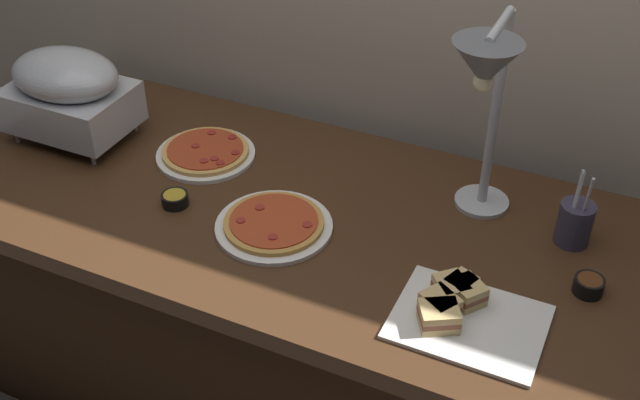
{
  "coord_description": "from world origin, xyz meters",
  "views": [
    {
      "loc": [
        0.76,
        -1.44,
        1.99
      ],
      "look_at": [
        0.08,
        0.0,
        0.81
      ],
      "focal_mm": 44.33,
      "sensor_mm": 36.0,
      "label": 1
    }
  ],
  "objects": [
    {
      "name": "chafing_dish",
      "position": [
        -0.72,
        0.05,
        0.91
      ],
      "size": [
        0.34,
        0.25,
        0.27
      ],
      "color": "#B7BABF",
      "rests_on": "buffet_table"
    },
    {
      "name": "pizza_plate_center",
      "position": [
        -0.33,
        0.11,
        0.77
      ],
      "size": [
        0.28,
        0.28,
        0.03
      ],
      "color": "white",
      "rests_on": "buffet_table"
    },
    {
      "name": "utensil_holder",
      "position": [
        0.68,
        0.17,
        0.82
      ],
      "size": [
        0.08,
        0.08,
        0.21
      ],
      "color": "#383347",
      "rests_on": "buffet_table"
    },
    {
      "name": "sandwich_platter",
      "position": [
        0.5,
        -0.2,
        0.78
      ],
      "size": [
        0.32,
        0.25,
        0.06
      ],
      "color": "white",
      "rests_on": "buffet_table"
    },
    {
      "name": "ground_plane",
      "position": [
        0.0,
        0.0,
        0.0
      ],
      "size": [
        8.0,
        8.0,
        0.0
      ],
      "primitive_type": "plane",
      "color": "#4C443D"
    },
    {
      "name": "sauce_cup_near",
      "position": [
        0.75,
        0.0,
        0.78
      ],
      "size": [
        0.07,
        0.07,
        0.04
      ],
      "color": "black",
      "rests_on": "buffet_table"
    },
    {
      "name": "buffet_table",
      "position": [
        0.0,
        0.0,
        0.39
      ],
      "size": [
        1.9,
        0.84,
        0.76
      ],
      "color": "#422816",
      "rests_on": "ground_plane"
    },
    {
      "name": "heat_lamp",
      "position": [
        0.44,
        0.08,
        1.18
      ],
      "size": [
        0.15,
        0.33,
        0.54
      ],
      "color": "#B7BABF",
      "rests_on": "buffet_table"
    },
    {
      "name": "pizza_plate_front",
      "position": [
        0.0,
        -0.1,
        0.77
      ],
      "size": [
        0.29,
        0.29,
        0.03
      ],
      "color": "white",
      "rests_on": "buffet_table"
    },
    {
      "name": "sauce_cup_far",
      "position": [
        -0.28,
        -0.11,
        0.78
      ],
      "size": [
        0.07,
        0.07,
        0.03
      ],
      "color": "black",
      "rests_on": "buffet_table"
    }
  ]
}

